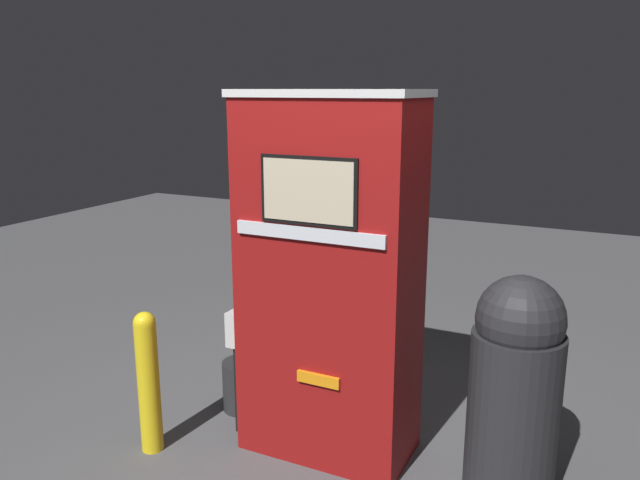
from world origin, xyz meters
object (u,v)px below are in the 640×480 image
Objects in this scene: gas_pump at (330,279)px; safety_bollard at (148,379)px; squeegee_bucket at (243,385)px; trash_bin at (515,388)px.

safety_bollard is at bearing -152.16° from gas_pump.
squeegee_bucket is (0.21, 0.63, -0.28)m from safety_bollard.
trash_bin reaches higher than squeegee_bucket.
trash_bin reaches higher than safety_bollard.
trash_bin is at bearing -5.53° from squeegee_bucket.
trash_bin is (1.92, 0.47, 0.16)m from safety_bollard.
gas_pump is 2.79× the size of squeegee_bucket.
gas_pump is at bearing -12.52° from squeegee_bucket.
gas_pump is 1.17m from safety_bollard.
safety_bollard is 0.72m from squeegee_bucket.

